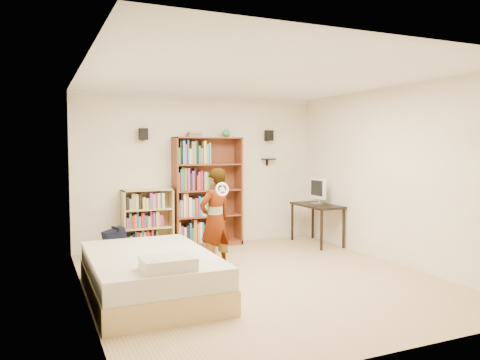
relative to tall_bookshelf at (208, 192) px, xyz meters
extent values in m
cube|color=tan|center=(-0.08, -2.32, -0.98)|extent=(4.50, 5.00, 0.01)
cube|color=white|center=(-0.08, 0.18, 0.37)|extent=(4.50, 0.02, 2.70)
cube|color=white|center=(-0.08, -4.82, 0.37)|extent=(4.50, 0.02, 2.70)
cube|color=white|center=(-2.33, -2.32, 0.37)|extent=(0.02, 5.00, 2.70)
cube|color=white|center=(2.17, -2.32, 0.37)|extent=(0.02, 5.00, 2.70)
cube|color=white|center=(-0.08, -2.32, 1.72)|extent=(4.50, 5.00, 0.02)
cube|color=silver|center=(-0.08, 0.15, 1.69)|extent=(4.50, 0.06, 0.06)
cube|color=silver|center=(-0.08, -4.79, 1.69)|extent=(4.50, 0.06, 0.06)
cube|color=silver|center=(-2.30, -2.32, 1.69)|extent=(0.06, 5.00, 0.06)
cube|color=silver|center=(2.14, -2.32, 1.69)|extent=(0.06, 5.00, 0.06)
cube|color=black|center=(-1.13, 0.08, 1.02)|extent=(0.14, 0.12, 0.20)
cube|color=black|center=(1.27, 0.08, 1.02)|extent=(0.14, 0.12, 0.20)
cube|color=black|center=(1.27, 0.09, 0.57)|extent=(0.25, 0.16, 0.02)
imported|color=black|center=(-0.49, -1.66, -0.24)|extent=(0.63, 0.53, 1.48)
torus|color=white|center=(-0.49, -1.94, 0.22)|extent=(0.19, 0.07, 0.20)
camera|label=1|loc=(-2.83, -7.88, 0.80)|focal=35.00mm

